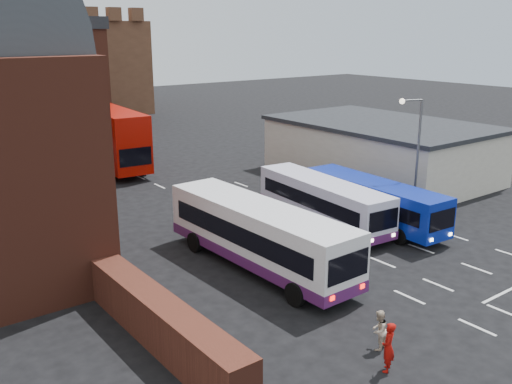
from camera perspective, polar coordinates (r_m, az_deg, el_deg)
ground at (r=25.92m, az=13.67°, el=-9.56°), size 180.00×180.00×0.00m
forecourt_wall at (r=21.00m, az=-9.27°, el=-12.93°), size 1.20×10.00×1.80m
cream_building at (r=44.84m, az=12.31°, el=4.25°), size 10.40×16.40×4.25m
castle_keep at (r=84.24m, az=-20.61°, el=11.59°), size 22.00×22.00×12.00m
bus_white_outbound at (r=26.82m, az=0.26°, el=-3.98°), size 3.05×11.38×3.09m
bus_white_inbound at (r=33.01m, az=6.69°, el=-0.70°), size 3.09×9.89×2.66m
bus_blue at (r=33.44m, az=11.67°, el=-0.75°), size 2.77×9.67×2.61m
bus_red_double at (r=48.15m, az=-14.63°, el=5.43°), size 3.83×12.42×4.89m
street_lamp at (r=34.32m, az=15.56°, el=4.28°), size 1.38×0.71×7.24m
pedestrian_red at (r=19.97m, az=13.09°, el=-14.88°), size 0.76×0.69×1.74m
pedestrian_beige at (r=21.16m, az=12.19°, el=-13.35°), size 0.85×0.75×1.48m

